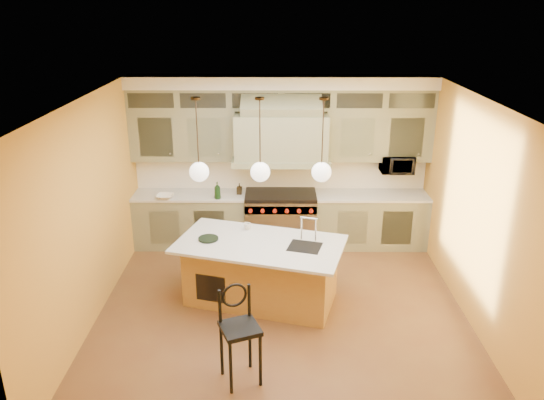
{
  "coord_description": "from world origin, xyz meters",
  "views": [
    {
      "loc": [
        -0.1,
        -6.29,
        4.02
      ],
      "look_at": [
        -0.14,
        0.7,
        1.38
      ],
      "focal_mm": 35.0,
      "sensor_mm": 36.0,
      "label": 1
    }
  ],
  "objects_px": {
    "kitchen_island": "(261,270)",
    "microwave": "(397,164)",
    "counter_stool": "(239,329)",
    "range": "(280,219)"
  },
  "relations": [
    {
      "from": "range",
      "to": "microwave",
      "type": "xyz_separation_m",
      "value": [
        1.95,
        0.11,
        0.96
      ]
    },
    {
      "from": "range",
      "to": "counter_stool",
      "type": "height_order",
      "value": "counter_stool"
    },
    {
      "from": "range",
      "to": "microwave",
      "type": "relative_size",
      "value": 2.21
    },
    {
      "from": "range",
      "to": "microwave",
      "type": "distance_m",
      "value": 2.18
    },
    {
      "from": "counter_stool",
      "to": "range",
      "type": "bearing_deg",
      "value": 59.94
    },
    {
      "from": "range",
      "to": "kitchen_island",
      "type": "height_order",
      "value": "kitchen_island"
    },
    {
      "from": "range",
      "to": "counter_stool",
      "type": "distance_m",
      "value": 3.55
    },
    {
      "from": "kitchen_island",
      "to": "microwave",
      "type": "height_order",
      "value": "microwave"
    },
    {
      "from": "kitchen_island",
      "to": "counter_stool",
      "type": "bearing_deg",
      "value": -80.85
    },
    {
      "from": "kitchen_island",
      "to": "counter_stool",
      "type": "relative_size",
      "value": 2.18
    }
  ]
}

